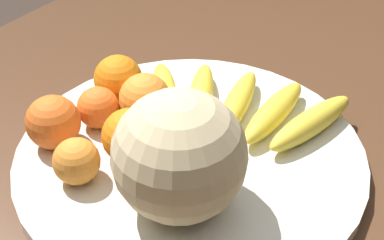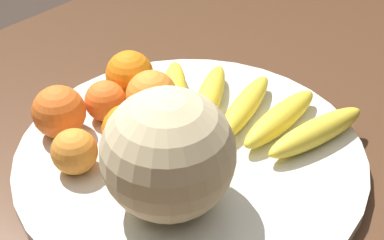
# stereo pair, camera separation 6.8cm
# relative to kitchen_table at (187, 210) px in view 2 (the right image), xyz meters

# --- Properties ---
(kitchen_table) EXTENTS (1.46, 1.04, 0.75)m
(kitchen_table) POSITION_rel_kitchen_table_xyz_m (0.00, 0.00, 0.00)
(kitchen_table) COLOR #4C301E
(kitchen_table) RESTS_ON ground_plane
(fruit_bowl) EXTENTS (0.46, 0.46, 0.02)m
(fruit_bowl) POSITION_rel_kitchen_table_xyz_m (-0.01, 0.00, 0.10)
(fruit_bowl) COLOR silver
(fruit_bowl) RESTS_ON kitchen_table
(melon) EXTENTS (0.15, 0.15, 0.15)m
(melon) POSITION_rel_kitchen_table_xyz_m (0.08, 0.05, 0.19)
(melon) COLOR beige
(melon) RESTS_ON fruit_bowl
(banana_bunch) EXTENTS (0.21, 0.31, 0.04)m
(banana_bunch) POSITION_rel_kitchen_table_xyz_m (-0.11, 0.02, 0.13)
(banana_bunch) COLOR #473819
(banana_bunch) RESTS_ON fruit_bowl
(orange_front_left) EXTENTS (0.06, 0.06, 0.06)m
(orange_front_left) POSITION_rel_kitchen_table_xyz_m (0.12, -0.08, 0.14)
(orange_front_left) COLOR orange
(orange_front_left) RESTS_ON fruit_bowl
(orange_front_right) EXTENTS (0.06, 0.06, 0.06)m
(orange_front_right) POSITION_rel_kitchen_table_xyz_m (0.02, -0.14, 0.14)
(orange_front_right) COLOR orange
(orange_front_right) RESTS_ON fruit_bowl
(orange_mid_center) EXTENTS (0.07, 0.07, 0.07)m
(orange_mid_center) POSITION_rel_kitchen_table_xyz_m (0.05, -0.05, 0.15)
(orange_mid_center) COLOR orange
(orange_mid_center) RESTS_ON fruit_bowl
(orange_back_left) EXTENTS (0.07, 0.07, 0.07)m
(orange_back_left) POSITION_rel_kitchen_table_xyz_m (-0.03, -0.09, 0.15)
(orange_back_left) COLOR orange
(orange_back_left) RESTS_ON fruit_bowl
(orange_back_right) EXTENTS (0.07, 0.07, 0.07)m
(orange_back_right) POSITION_rel_kitchen_table_xyz_m (-0.01, -0.02, 0.14)
(orange_back_right) COLOR orange
(orange_back_right) RESTS_ON fruit_bowl
(orange_top_small) EXTENTS (0.07, 0.07, 0.07)m
(orange_top_small) POSITION_rel_kitchen_table_xyz_m (-0.04, -0.15, 0.15)
(orange_top_small) COLOR orange
(orange_top_small) RESTS_ON fruit_bowl
(orange_side_extra) EXTENTS (0.07, 0.07, 0.07)m
(orange_side_extra) POSITION_rel_kitchen_table_xyz_m (0.08, -0.16, 0.15)
(orange_side_extra) COLOR orange
(orange_side_extra) RESTS_ON fruit_bowl
(produce_tag) EXTENTS (0.09, 0.09, 0.00)m
(produce_tag) POSITION_rel_kitchen_table_xyz_m (0.02, -0.08, 0.11)
(produce_tag) COLOR white
(produce_tag) RESTS_ON fruit_bowl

